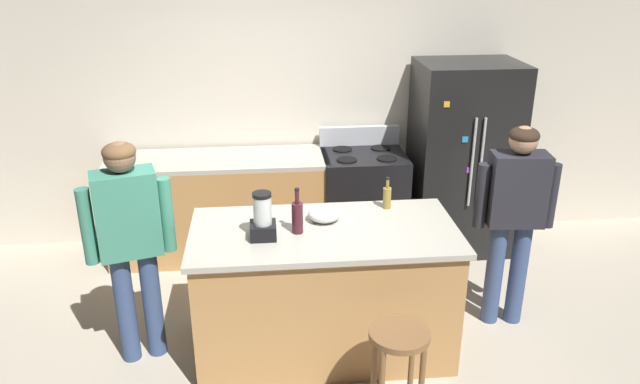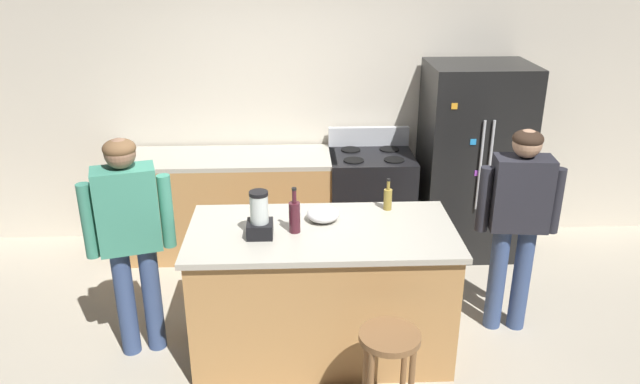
# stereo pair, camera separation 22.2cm
# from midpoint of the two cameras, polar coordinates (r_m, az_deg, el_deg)

# --- Properties ---
(ground_plane) EXTENTS (14.00, 14.00, 0.00)m
(ground_plane) POSITION_cam_midpoint_polar(r_m,az_deg,el_deg) (4.58, 1.60, -14.32)
(ground_plane) COLOR #B2A893
(back_wall) EXTENTS (8.00, 0.10, 2.70)m
(back_wall) POSITION_cam_midpoint_polar(r_m,az_deg,el_deg) (5.79, 0.42, 8.50)
(back_wall) COLOR beige
(back_wall) RESTS_ON ground_plane
(kitchen_island) EXTENTS (1.81, 0.90, 0.95)m
(kitchen_island) POSITION_cam_midpoint_polar(r_m,az_deg,el_deg) (4.32, 1.66, -9.22)
(kitchen_island) COLOR #B7844C
(kitchen_island) RESTS_ON ground_plane
(back_counter_run) EXTENTS (2.00, 0.64, 0.95)m
(back_counter_run) POSITION_cam_midpoint_polar(r_m,az_deg,el_deg) (5.71, -7.46, -1.18)
(back_counter_run) COLOR #B7844C
(back_counter_run) RESTS_ON ground_plane
(refrigerator) EXTENTS (0.90, 0.73, 1.78)m
(refrigerator) POSITION_cam_midpoint_polar(r_m,az_deg,el_deg) (5.75, 15.16, 2.80)
(refrigerator) COLOR black
(refrigerator) RESTS_ON ground_plane
(stove_range) EXTENTS (0.76, 0.65, 1.13)m
(stove_range) POSITION_cam_midpoint_polar(r_m,az_deg,el_deg) (5.71, 5.85, -0.96)
(stove_range) COLOR black
(stove_range) RESTS_ON ground_plane
(person_by_island_left) EXTENTS (0.59, 0.32, 1.60)m
(person_by_island_left) POSITION_cam_midpoint_polar(r_m,az_deg,el_deg) (4.23, -15.99, -3.37)
(person_by_island_left) COLOR #384C7A
(person_by_island_left) RESTS_ON ground_plane
(person_by_sink_right) EXTENTS (0.60, 0.26, 1.57)m
(person_by_sink_right) POSITION_cam_midpoint_polar(r_m,az_deg,el_deg) (4.59, 19.41, -1.90)
(person_by_sink_right) COLOR #384C7A
(person_by_sink_right) RESTS_ON ground_plane
(bar_stool) EXTENTS (0.36, 0.36, 0.66)m
(bar_stool) POSITION_cam_midpoint_polar(r_m,az_deg,el_deg) (3.69, 8.25, -14.91)
(bar_stool) COLOR brown
(bar_stool) RESTS_ON ground_plane
(blender_appliance) EXTENTS (0.17, 0.17, 0.31)m
(blender_appliance) POSITION_cam_midpoint_polar(r_m,az_deg,el_deg) (3.95, -4.10, -2.44)
(blender_appliance) COLOR black
(blender_appliance) RESTS_ON kitchen_island
(bottle_wine) EXTENTS (0.08, 0.08, 0.32)m
(bottle_wine) POSITION_cam_midpoint_polar(r_m,az_deg,el_deg) (4.01, -0.82, -2.27)
(bottle_wine) COLOR #471923
(bottle_wine) RESTS_ON kitchen_island
(bottle_vinegar) EXTENTS (0.06, 0.06, 0.24)m
(bottle_vinegar) POSITION_cam_midpoint_polar(r_m,az_deg,el_deg) (4.40, 7.82, -0.61)
(bottle_vinegar) COLOR olive
(bottle_vinegar) RESTS_ON kitchen_island
(mixing_bowl) EXTENTS (0.23, 0.23, 0.10)m
(mixing_bowl) POSITION_cam_midpoint_polar(r_m,az_deg,el_deg) (4.20, 1.80, -2.08)
(mixing_bowl) COLOR white
(mixing_bowl) RESTS_ON kitchen_island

